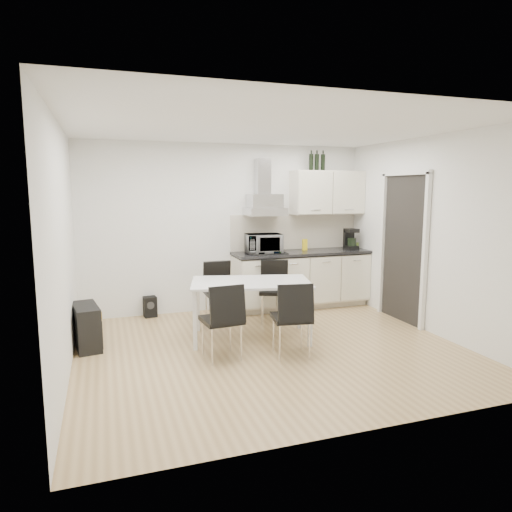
{
  "coord_description": "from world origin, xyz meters",
  "views": [
    {
      "loc": [
        -1.85,
        -4.93,
        1.91
      ],
      "look_at": [
        -0.1,
        0.27,
        1.1
      ],
      "focal_mm": 32.0,
      "sensor_mm": 36.0,
      "label": 1
    }
  ],
  "objects_px": {
    "chair_near_left": "(221,321)",
    "chair_near_right": "(291,319)",
    "dining_table": "(251,287)",
    "chair_far_left": "(220,293)",
    "guitar_amp": "(87,327)",
    "kitchenette": "(303,256)",
    "floor_speaker": "(150,307)",
    "chair_far_right": "(274,292)"
  },
  "relations": [
    {
      "from": "chair_far_left",
      "to": "chair_near_left",
      "type": "relative_size",
      "value": 1.0
    },
    {
      "from": "dining_table",
      "to": "chair_far_left",
      "type": "xyz_separation_m",
      "value": [
        -0.21,
        0.76,
        -0.24
      ]
    },
    {
      "from": "chair_near_left",
      "to": "chair_near_right",
      "type": "bearing_deg",
      "value": -17.69
    },
    {
      "from": "guitar_amp",
      "to": "dining_table",
      "type": "bearing_deg",
      "value": -17.86
    },
    {
      "from": "kitchenette",
      "to": "guitar_amp",
      "type": "xyz_separation_m",
      "value": [
        -3.28,
        -0.97,
        -0.57
      ]
    },
    {
      "from": "chair_far_left",
      "to": "floor_speaker",
      "type": "bearing_deg",
      "value": -36.59
    },
    {
      "from": "chair_far_right",
      "to": "chair_near_right",
      "type": "relative_size",
      "value": 1.0
    },
    {
      "from": "chair_near_left",
      "to": "guitar_amp",
      "type": "relative_size",
      "value": 1.32
    },
    {
      "from": "chair_far_left",
      "to": "chair_far_right",
      "type": "relative_size",
      "value": 1.0
    },
    {
      "from": "chair_far_right",
      "to": "dining_table",
      "type": "bearing_deg",
      "value": 69.76
    },
    {
      "from": "guitar_amp",
      "to": "chair_near_right",
      "type": "bearing_deg",
      "value": -33.94
    },
    {
      "from": "kitchenette",
      "to": "guitar_amp",
      "type": "relative_size",
      "value": 3.79
    },
    {
      "from": "kitchenette",
      "to": "floor_speaker",
      "type": "xyz_separation_m",
      "value": [
        -2.42,
        0.17,
        -0.68
      ]
    },
    {
      "from": "kitchenette",
      "to": "chair_far_left",
      "type": "xyz_separation_m",
      "value": [
        -1.5,
        -0.52,
        -0.39
      ]
    },
    {
      "from": "chair_near_left",
      "to": "dining_table",
      "type": "bearing_deg",
      "value": 41.04
    },
    {
      "from": "dining_table",
      "to": "guitar_amp",
      "type": "bearing_deg",
      "value": -174.77
    },
    {
      "from": "chair_far_left",
      "to": "floor_speaker",
      "type": "xyz_separation_m",
      "value": [
        -0.92,
        0.68,
        -0.29
      ]
    },
    {
      "from": "dining_table",
      "to": "chair_far_right",
      "type": "distance_m",
      "value": 0.86
    },
    {
      "from": "chair_far_right",
      "to": "guitar_amp",
      "type": "height_order",
      "value": "chair_far_right"
    },
    {
      "from": "chair_far_left",
      "to": "chair_far_right",
      "type": "bearing_deg",
      "value": 169.55
    },
    {
      "from": "chair_near_left",
      "to": "floor_speaker",
      "type": "height_order",
      "value": "chair_near_left"
    },
    {
      "from": "dining_table",
      "to": "chair_near_left",
      "type": "relative_size",
      "value": 1.87
    },
    {
      "from": "chair_far_right",
      "to": "floor_speaker",
      "type": "relative_size",
      "value": 2.86
    },
    {
      "from": "chair_far_right",
      "to": "guitar_amp",
      "type": "relative_size",
      "value": 1.32
    },
    {
      "from": "chair_near_left",
      "to": "kitchenette",
      "type": "bearing_deg",
      "value": 39.69
    },
    {
      "from": "kitchenette",
      "to": "floor_speaker",
      "type": "height_order",
      "value": "kitchenette"
    },
    {
      "from": "floor_speaker",
      "to": "kitchenette",
      "type": "bearing_deg",
      "value": -10.34
    },
    {
      "from": "dining_table",
      "to": "chair_near_right",
      "type": "distance_m",
      "value": 0.8
    },
    {
      "from": "dining_table",
      "to": "chair_near_right",
      "type": "height_order",
      "value": "chair_near_right"
    },
    {
      "from": "guitar_amp",
      "to": "chair_far_right",
      "type": "bearing_deg",
      "value": -2.14
    },
    {
      "from": "chair_far_left",
      "to": "floor_speaker",
      "type": "relative_size",
      "value": 2.86
    },
    {
      "from": "chair_far_right",
      "to": "chair_near_left",
      "type": "bearing_deg",
      "value": 68.94
    },
    {
      "from": "kitchenette",
      "to": "dining_table",
      "type": "relative_size",
      "value": 1.53
    },
    {
      "from": "dining_table",
      "to": "guitar_amp",
      "type": "relative_size",
      "value": 2.48
    },
    {
      "from": "chair_near_left",
      "to": "chair_near_right",
      "type": "xyz_separation_m",
      "value": [
        0.78,
        -0.17,
        0.0
      ]
    },
    {
      "from": "chair_far_right",
      "to": "chair_near_left",
      "type": "height_order",
      "value": "same"
    },
    {
      "from": "dining_table",
      "to": "floor_speaker",
      "type": "bearing_deg",
      "value": 142.03
    },
    {
      "from": "chair_far_left",
      "to": "guitar_amp",
      "type": "bearing_deg",
      "value": 14.31
    },
    {
      "from": "dining_table",
      "to": "chair_far_left",
      "type": "height_order",
      "value": "chair_far_left"
    },
    {
      "from": "kitchenette",
      "to": "floor_speaker",
      "type": "relative_size",
      "value": 8.19
    },
    {
      "from": "chair_near_right",
      "to": "floor_speaker",
      "type": "bearing_deg",
      "value": 131.41
    },
    {
      "from": "chair_far_left",
      "to": "chair_far_right",
      "type": "height_order",
      "value": "same"
    }
  ]
}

